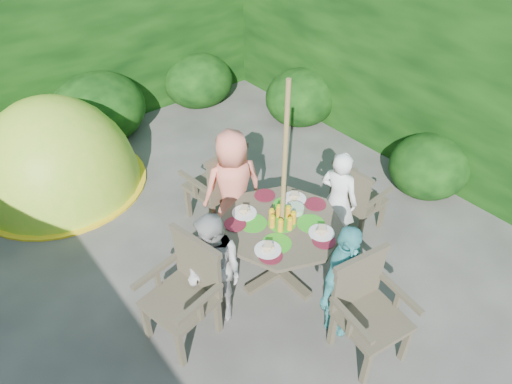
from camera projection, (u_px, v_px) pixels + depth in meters
ground at (184, 280)px, 4.77m from camera, size 60.00×60.00×0.00m
hedge_enclosure at (106, 125)px, 4.81m from camera, size 9.00×9.00×2.50m
patio_table at (282, 232)px, 4.48m from camera, size 1.22×1.22×0.85m
parasol_pole at (283, 192)px, 4.17m from camera, size 0.04×0.04×2.20m
garden_chair_right at (356, 198)px, 5.09m from camera, size 0.51×0.57×0.89m
garden_chair_left at (186, 290)px, 4.00m from camera, size 0.63×0.69×0.99m
garden_chair_back at (219, 184)px, 5.19m from camera, size 0.65×0.59×1.00m
garden_chair_front at (367, 308)px, 3.86m from camera, size 0.64×0.59×0.96m
child_right at (338, 200)px, 4.87m from camera, size 0.39×0.50×1.19m
child_left at (214, 270)px, 4.09m from camera, size 0.57×0.67×1.19m
child_back at (233, 187)px, 4.92m from camera, size 0.76×0.60×1.35m
child_front at (342, 280)px, 3.98m from camera, size 0.77×0.49×1.21m
dome_tent at (65, 186)px, 6.05m from camera, size 2.20×2.20×2.46m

